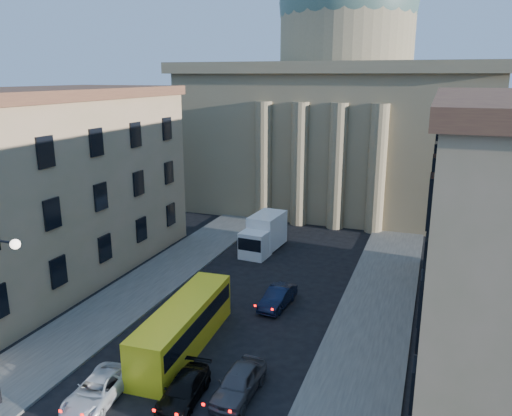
{
  "coord_description": "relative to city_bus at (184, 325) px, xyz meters",
  "views": [
    {
      "loc": [
        11.5,
        -7.52,
        15.63
      ],
      "look_at": [
        1.61,
        19.58,
        7.93
      ],
      "focal_mm": 35.0,
      "sensor_mm": 36.0,
      "label": 1
    }
  ],
  "objects": [
    {
      "name": "car_left_mid",
      "position": [
        -1.66,
        -5.92,
        -0.88
      ],
      "size": [
        2.45,
        4.57,
        1.22
      ],
      "primitive_type": "imported",
      "rotation": [
        0.0,
        0.0,
        0.1
      ],
      "color": "white",
      "rests_on": "ground"
    },
    {
      "name": "box_truck",
      "position": [
        -1.18,
        17.63,
        0.06
      ],
      "size": [
        2.8,
        6.11,
        3.27
      ],
      "rotation": [
        0.0,
        0.0,
        -0.08
      ],
      "color": "white",
      "rests_on": "ground"
    },
    {
      "name": "sidewalk_right",
      "position": [
        10.04,
        2.16,
        -1.42
      ],
      "size": [
        5.0,
        60.0,
        0.15
      ],
      "primitive_type": "cube",
      "color": "#514F4A",
      "rests_on": "ground"
    },
    {
      "name": "sidewalk_left",
      "position": [
        -6.96,
        2.16,
        -1.42
      ],
      "size": [
        5.0,
        60.0,
        0.15
      ],
      "primitive_type": "cube",
      "color": "#514F4A",
      "rests_on": "ground"
    },
    {
      "name": "building_left",
      "position": [
        -15.46,
        6.16,
        5.93
      ],
      "size": [
        11.6,
        26.6,
        14.7
      ],
      "color": "tan",
      "rests_on": "ground"
    },
    {
      "name": "car_right_far",
      "position": [
        4.74,
        -3.11,
        -0.76
      ],
      "size": [
        1.84,
        4.34,
        1.46
      ],
      "primitive_type": "imported",
      "rotation": [
        0.0,
        0.0,
        -0.02
      ],
      "color": "#444448",
      "rests_on": "ground"
    },
    {
      "name": "church",
      "position": [
        1.54,
        39.63,
        10.39
      ],
      "size": [
        68.02,
        28.76,
        36.6
      ],
      "color": "#887654",
      "rests_on": "ground"
    },
    {
      "name": "car_right_mid",
      "position": [
        2.34,
        -4.43,
        -0.88
      ],
      "size": [
        2.04,
        4.31,
        1.21
      ],
      "primitive_type": "imported",
      "rotation": [
        0.0,
        0.0,
        0.08
      ],
      "color": "black",
      "rests_on": "ground"
    },
    {
      "name": "city_bus",
      "position": [
        0.0,
        0.0,
        0.0
      ],
      "size": [
        2.78,
        9.95,
        2.77
      ],
      "rotation": [
        0.0,
        0.0,
        0.05
      ],
      "color": "yellow",
      "rests_on": "ground"
    },
    {
      "name": "car_right_distant",
      "position": [
        3.52,
        7.12,
        -0.82
      ],
      "size": [
        1.8,
        4.2,
        1.35
      ],
      "primitive_type": "imported",
      "rotation": [
        0.0,
        0.0,
        -0.09
      ],
      "color": "black",
      "rests_on": "ground"
    }
  ]
}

